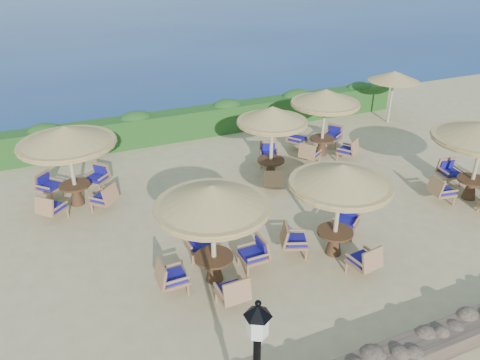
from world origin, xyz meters
TOP-DOWN VIEW (x-y plane):
  - ground at (0.00, 0.00)m, footprint 120.00×120.00m
  - hedge at (0.00, 7.20)m, footprint 18.00×0.90m
  - stone_wall at (0.00, -6.20)m, footprint 15.00×0.65m
  - extra_parasol at (7.80, 5.20)m, footprint 2.30×2.30m
  - cafe_set_0 at (-3.74, -2.23)m, footprint 2.82×2.82m
  - cafe_set_1 at (-0.40, -2.49)m, footprint 2.76×2.76m
  - cafe_set_3 at (-6.41, 3.09)m, footprint 2.96×2.96m
  - cafe_set_4 at (0.13, 2.26)m, footprint 2.43×2.85m
  - cafe_set_5 at (2.90, 3.27)m, footprint 2.72×2.72m

SIDE VIEW (x-z plane):
  - ground at x=0.00m, z-range 0.00..0.00m
  - stone_wall at x=0.00m, z-range 0.00..0.44m
  - hedge at x=0.00m, z-range 0.00..1.20m
  - cafe_set_5 at x=2.90m, z-range 0.45..3.10m
  - cafe_set_0 at x=-3.74m, z-range 0.48..3.14m
  - cafe_set_3 at x=-6.41m, z-range 0.54..3.19m
  - cafe_set_1 at x=-0.40m, z-range 0.55..3.20m
  - cafe_set_4 at x=0.13m, z-range 0.60..3.26m
  - extra_parasol at x=7.80m, z-range 0.97..3.37m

